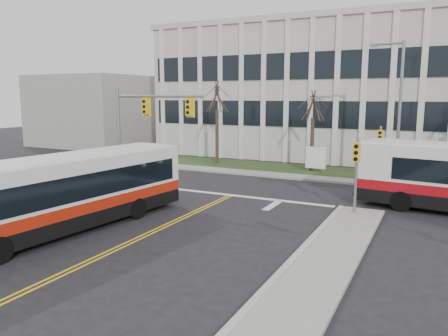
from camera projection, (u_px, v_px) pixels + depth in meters
ground at (146, 235)px, 18.18m from camera, size 120.00×120.00×0.00m
sidewalk_east at (276, 335)px, 10.45m from camera, size 2.00×26.00×0.14m
sidewalk_cross at (343, 181)px, 29.39m from camera, size 44.00×1.60×0.14m
building_lawn at (351, 174)px, 31.86m from camera, size 44.00×5.00×0.12m
office_building at (378, 93)px, 41.48m from camera, size 40.00×16.00×12.00m
building_annex at (99, 110)px, 51.92m from camera, size 12.00×12.00×8.00m
mast_arm_signal at (140, 120)px, 26.28m from camera, size 6.11×0.38×6.20m
signal_pole_near at (356, 165)px, 20.69m from camera, size 0.34×0.39×3.80m
signal_pole_far at (380, 146)px, 28.20m from camera, size 0.34×0.39×3.80m
streetlight at (397, 104)px, 28.10m from camera, size 2.15×0.25×9.20m
directory_sign at (316, 158)px, 32.34m from camera, size 1.50×0.12×2.00m
tree_left at (217, 98)px, 35.81m from camera, size 1.80×1.80×7.70m
tree_mid at (313, 107)px, 32.57m from camera, size 1.80×1.80×6.82m
bus_main at (66, 195)px, 18.52m from camera, size 3.90×12.10×3.17m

